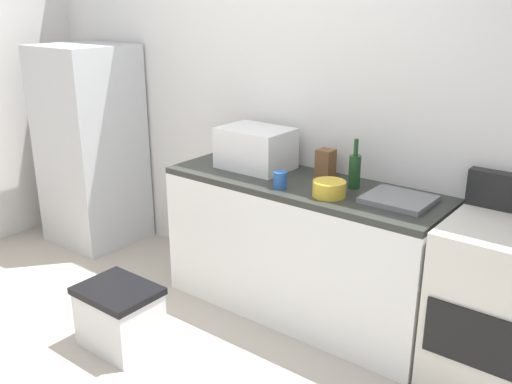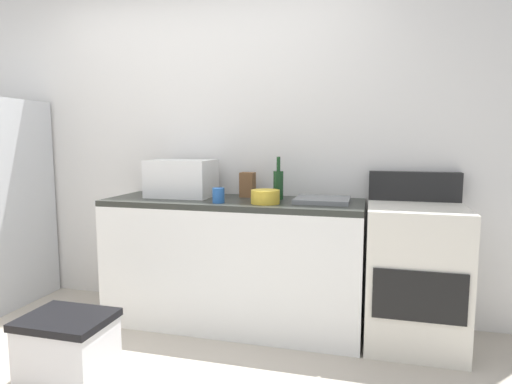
# 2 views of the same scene
# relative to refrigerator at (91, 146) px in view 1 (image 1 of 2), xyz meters

# --- Properties ---
(ground_plane) EXTENTS (6.00, 6.00, 0.00)m
(ground_plane) POSITION_rel_refrigerator_xyz_m (1.75, -1.15, -0.82)
(ground_plane) COLOR #B2A899
(wall_back) EXTENTS (5.00, 0.10, 2.60)m
(wall_back) POSITION_rel_refrigerator_xyz_m (1.75, 0.40, 0.48)
(wall_back) COLOR silver
(wall_back) RESTS_ON ground_plane
(kitchen_counter) EXTENTS (1.80, 0.60, 0.90)m
(kitchen_counter) POSITION_rel_refrigerator_xyz_m (2.05, 0.05, -0.37)
(kitchen_counter) COLOR white
(kitchen_counter) RESTS_ON ground_plane
(refrigerator) EXTENTS (0.68, 0.66, 1.63)m
(refrigerator) POSITION_rel_refrigerator_xyz_m (0.00, 0.00, 0.00)
(refrigerator) COLOR silver
(refrigerator) RESTS_ON ground_plane
(stove_oven) EXTENTS (0.60, 0.61, 1.10)m
(stove_oven) POSITION_rel_refrigerator_xyz_m (3.27, 0.06, -0.35)
(stove_oven) COLOR silver
(stove_oven) RESTS_ON ground_plane
(microwave) EXTENTS (0.46, 0.34, 0.27)m
(microwave) POSITION_rel_refrigerator_xyz_m (1.63, 0.12, 0.22)
(microwave) COLOR white
(microwave) RESTS_ON kitchen_counter
(sink_basin) EXTENTS (0.36, 0.32, 0.03)m
(sink_basin) POSITION_rel_refrigerator_xyz_m (2.67, 0.08, 0.10)
(sink_basin) COLOR slate
(sink_basin) RESTS_ON kitchen_counter
(wine_bottle) EXTENTS (0.07, 0.07, 0.30)m
(wine_bottle) POSITION_rel_refrigerator_xyz_m (2.36, 0.14, 0.19)
(wine_bottle) COLOR #193F1E
(wine_bottle) RESTS_ON kitchen_counter
(coffee_mug) EXTENTS (0.08, 0.08, 0.10)m
(coffee_mug) POSITION_rel_refrigerator_xyz_m (2.01, -0.13, 0.13)
(coffee_mug) COLOR #2659A5
(coffee_mug) RESTS_ON kitchen_counter
(knife_block) EXTENTS (0.10, 0.10, 0.18)m
(knife_block) POSITION_rel_refrigerator_xyz_m (2.11, 0.22, 0.17)
(knife_block) COLOR brown
(knife_block) RESTS_ON kitchen_counter
(mixing_bowl) EXTENTS (0.19, 0.19, 0.09)m
(mixing_bowl) POSITION_rel_refrigerator_xyz_m (2.31, -0.08, 0.13)
(mixing_bowl) COLOR gold
(mixing_bowl) RESTS_ON kitchen_counter
(storage_bin) EXTENTS (0.46, 0.36, 0.38)m
(storage_bin) POSITION_rel_refrigerator_xyz_m (1.43, -0.93, -0.62)
(storage_bin) COLOR silver
(storage_bin) RESTS_ON ground_plane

